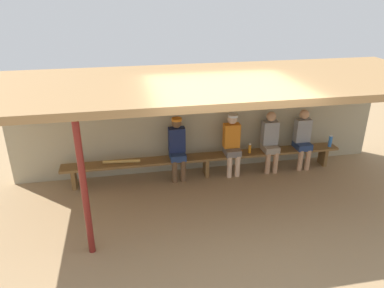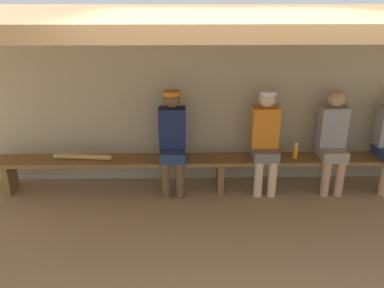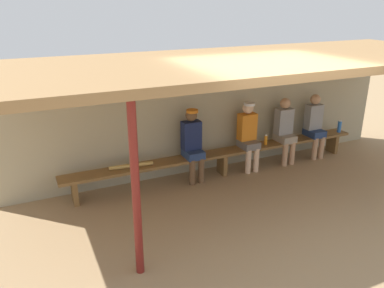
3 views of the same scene
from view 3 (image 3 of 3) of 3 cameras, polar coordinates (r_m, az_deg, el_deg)
name	(u,v)px [view 3 (image 3 of 3)]	position (r m, az deg, el deg)	size (l,w,h in m)	color
ground_plane	(269,211)	(6.37, 11.21, -9.65)	(24.00, 24.00, 0.00)	#9E7F59
back_wall	(212,113)	(7.51, 2.97, 4.59)	(8.00, 0.20, 2.20)	tan
dugout_roof	(252,62)	(6.16, 8.86, 11.91)	(8.00, 2.80, 0.12)	#9E7547
support_post	(136,192)	(4.49, -8.26, -7.02)	(0.10, 0.10, 2.20)	maroon
bench	(222,155)	(7.37, 4.48, -1.64)	(6.00, 0.36, 0.46)	brown
player_leftmost	(193,142)	(6.98, 0.08, 0.30)	(0.34, 0.42, 1.34)	navy
player_in_white	(248,133)	(7.52, 8.30, 1.59)	(0.34, 0.42, 1.34)	slate
player_rightmost	(315,123)	(8.48, 17.61, 2.91)	(0.34, 0.42, 1.34)	navy
player_with_sunglasses	(285,128)	(8.01, 13.53, 2.29)	(0.34, 0.42, 1.34)	gray
water_bottle_green	(339,126)	(8.94, 20.89, 2.43)	(0.08, 0.08, 0.27)	blue
water_bottle_blue	(266,140)	(7.77, 10.82, 0.61)	(0.06, 0.06, 0.21)	orange
baseball_bat	(131,166)	(6.70, -8.94, -3.17)	(0.07, 0.07, 0.76)	tan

